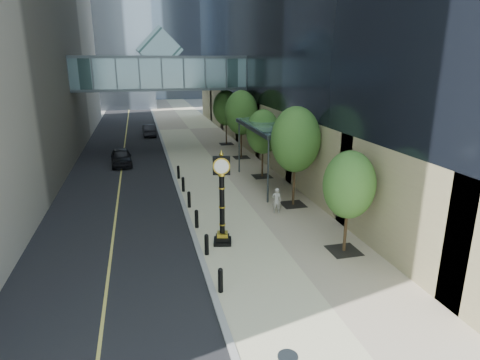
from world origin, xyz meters
The scene contains 12 objects.
ground centered at (0.00, 0.00, 0.00)m, with size 320.00×320.00×0.00m, color gray.
road centered at (-7.00, 40.00, 0.01)m, with size 8.00×180.00×0.02m, color black.
sidewalk centered at (1.00, 40.00, 0.03)m, with size 8.00×180.00×0.06m, color beige.
curb centered at (-3.00, 40.00, 0.04)m, with size 0.25×180.00×0.07m, color gray.
skywalk centered at (-3.00, 28.00, 7.71)m, with size 17.00×4.20×5.80m.
entrance_canopy centered at (3.48, 14.00, 4.19)m, with size 3.00×8.00×4.38m.
bollard_row centered at (-2.70, 9.00, 0.51)m, with size 0.20×16.20×0.90m.
street_trees centered at (3.60, 17.10, 3.89)m, with size 2.96×28.55×6.09m.
street_clock centered at (-1.76, 5.19, 2.03)m, with size 1.02×1.02×4.54m.
pedestrian centered at (2.14, 8.43, 0.83)m, with size 0.56×0.37×1.53m, color #A49E96.
car_near centered at (-7.03, 22.49, 0.73)m, with size 1.67×4.16×1.42m, color black.
car_far centered at (-4.25, 36.37, 0.69)m, with size 1.43×4.09×1.35m, color black.
Camera 1 is at (-5.29, -12.37, 8.62)m, focal length 30.00 mm.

